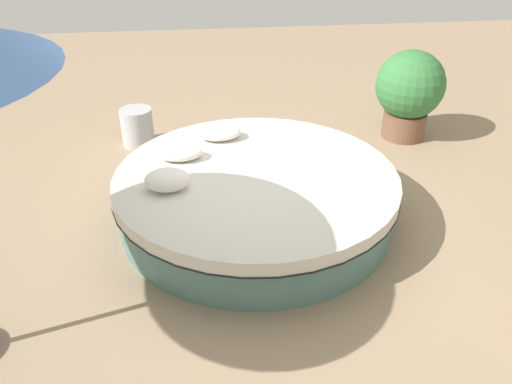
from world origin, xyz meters
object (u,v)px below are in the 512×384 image
Objects in this scene: round_bed at (256,196)px; planter at (409,91)px; throw_pillow_0 at (219,133)px; throw_pillow_2 at (167,180)px; side_table at (137,127)px; throw_pillow_1 at (180,153)px.

round_bed is 2.81m from planter.
throw_pillow_0 is 1.15× the size of throw_pillow_2.
throw_pillow_2 is 0.87× the size of side_table.
throw_pillow_0 is 1.03× the size of throw_pillow_1.
side_table is (0.47, -2.11, -0.38)m from throw_pillow_2.
round_bed reaches higher than side_table.
throw_pillow_0 is 0.41× the size of planter.
round_bed is 5.97× the size of throw_pillow_1.
round_bed is at bearing 110.39° from throw_pillow_0.
planter is (-2.49, -0.89, 0.05)m from throw_pillow_0.
round_bed is 0.89m from throw_pillow_1.
planter is 3.52m from side_table.
throw_pillow_2 is (0.10, 0.59, 0.03)m from throw_pillow_1.
throw_pillow_0 reaches higher than side_table.
throw_pillow_2 is (0.52, 1.02, 0.03)m from throw_pillow_0.
throw_pillow_1 is at bearing -99.95° from throw_pillow_2.
planter reaches higher than throw_pillow_2.
side_table is (1.30, -1.91, -0.03)m from round_bed.
round_bed is at bearing 151.98° from throw_pillow_1.
throw_pillow_0 is at bearing 132.53° from side_table.
throw_pillow_2 reaches higher than throw_pillow_1.
throw_pillow_2 reaches higher than round_bed.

